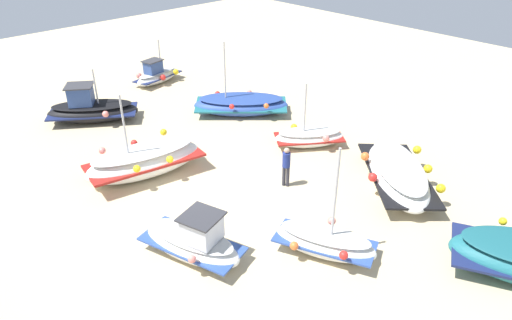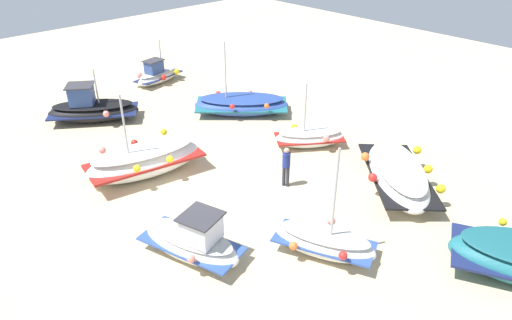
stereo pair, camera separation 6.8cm
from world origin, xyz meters
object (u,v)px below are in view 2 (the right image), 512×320
(fishing_boat_4, at_px, (242,105))
(fishing_boat_9, at_px, (158,75))
(fishing_boat_6, at_px, (193,241))
(fishing_boat_8, at_px, (324,242))
(fishing_boat_1, at_px, (398,174))
(fishing_boat_0, at_px, (145,160))
(person_walking, at_px, (286,164))
(fishing_boat_7, at_px, (310,137))
(fishing_boat_3, at_px, (92,109))

(fishing_boat_4, bearing_deg, fishing_boat_9, 138.32)
(fishing_boat_6, xyz_separation_m, fishing_boat_8, (-2.79, -3.18, -0.13))
(fishing_boat_1, bearing_deg, fishing_boat_6, -61.58)
(fishing_boat_0, bearing_deg, fishing_boat_9, 65.59)
(fishing_boat_4, relative_size, fishing_boat_6, 1.31)
(fishing_boat_1, height_order, person_walking, person_walking)
(fishing_boat_1, xyz_separation_m, fishing_boat_6, (2.17, 8.44, 0.03))
(fishing_boat_8, distance_m, fishing_boat_9, 17.99)
(fishing_boat_7, bearing_deg, fishing_boat_8, -99.53)
(fishing_boat_0, height_order, fishing_boat_4, fishing_boat_4)
(fishing_boat_1, relative_size, fishing_boat_8, 1.31)
(fishing_boat_1, distance_m, fishing_boat_6, 8.72)
(fishing_boat_3, xyz_separation_m, fishing_boat_4, (-4.57, -6.20, -0.12))
(fishing_boat_9, bearing_deg, fishing_boat_1, 79.59)
(fishing_boat_3, xyz_separation_m, fishing_boat_9, (2.54, -5.56, -0.13))
(fishing_boat_4, height_order, fishing_boat_7, fishing_boat_4)
(fishing_boat_6, bearing_deg, fishing_boat_8, 31.75)
(fishing_boat_1, bearing_deg, person_walking, -90.41)
(fishing_boat_0, xyz_separation_m, fishing_boat_7, (-2.97, -6.93, -0.23))
(fishing_boat_3, distance_m, fishing_boat_9, 6.11)
(fishing_boat_0, xyz_separation_m, fishing_boat_6, (-5.49, 1.57, -0.07))
(fishing_boat_1, xyz_separation_m, fishing_boat_8, (-0.62, 5.27, -0.10))
(fishing_boat_0, xyz_separation_m, person_walking, (-4.61, -3.63, 0.33))
(fishing_boat_8, bearing_deg, fishing_boat_0, -12.66)
(fishing_boat_8, bearing_deg, person_walking, -52.59)
(fishing_boat_4, bearing_deg, fishing_boat_6, -96.17)
(fishing_boat_9, bearing_deg, fishing_boat_0, 42.70)
(fishing_boat_1, relative_size, fishing_boat_6, 1.37)
(fishing_boat_8, height_order, fishing_boat_9, fishing_boat_8)
(person_walking, bearing_deg, fishing_boat_6, 162.99)
(fishing_boat_3, bearing_deg, fishing_boat_4, 178.78)
(fishing_boat_1, height_order, fishing_boat_6, fishing_boat_6)
(fishing_boat_4, xyz_separation_m, fishing_boat_6, (-7.43, 8.64, 0.07))
(fishing_boat_6, height_order, fishing_boat_7, fishing_boat_7)
(fishing_boat_0, xyz_separation_m, fishing_boat_9, (9.05, -6.42, -0.16))
(fishing_boat_0, bearing_deg, fishing_boat_8, -68.09)
(fishing_boat_4, bearing_deg, fishing_boat_8, -75.00)
(fishing_boat_6, bearing_deg, person_walking, 82.57)
(fishing_boat_9, xyz_separation_m, person_walking, (-13.66, 2.79, 0.49))
(fishing_boat_3, relative_size, fishing_boat_7, 1.38)
(fishing_boat_3, distance_m, fishing_boat_4, 7.71)
(fishing_boat_7, relative_size, fishing_boat_8, 0.86)
(fishing_boat_8, bearing_deg, fishing_boat_6, 25.10)
(fishing_boat_0, distance_m, fishing_boat_6, 5.71)
(fishing_boat_1, distance_m, fishing_boat_8, 5.30)
(fishing_boat_0, relative_size, fishing_boat_8, 1.31)
(fishing_boat_1, bearing_deg, fishing_boat_9, -135.64)
(fishing_boat_4, height_order, fishing_boat_9, fishing_boat_4)
(fishing_boat_3, relative_size, fishing_boat_6, 1.24)
(fishing_boat_0, distance_m, fishing_boat_1, 10.29)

